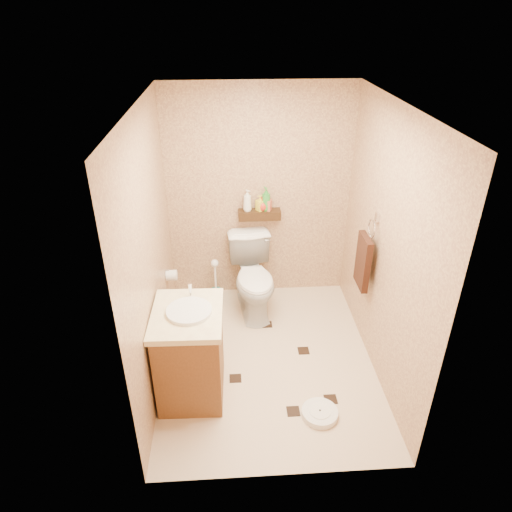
{
  "coord_description": "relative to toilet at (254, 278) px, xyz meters",
  "views": [
    {
      "loc": [
        -0.33,
        -3.38,
        3.06
      ],
      "look_at": [
        -0.1,
        0.25,
        1.02
      ],
      "focal_mm": 32.0,
      "sensor_mm": 36.0,
      "label": 1
    }
  ],
  "objects": [
    {
      "name": "toilet_brush",
      "position": [
        -0.43,
        0.24,
        -0.23
      ],
      "size": [
        0.12,
        0.12,
        0.53
      ],
      "color": "#196666",
      "rests_on": "ground"
    },
    {
      "name": "bottle_d",
      "position": [
        0.15,
        0.34,
        0.78
      ],
      "size": [
        0.14,
        0.14,
        0.26
      ],
      "primitive_type": "imported",
      "rotation": [
        0.0,
        0.0,
        3.64
      ],
      "color": "#2E892D",
      "rests_on": "wall_shelf"
    },
    {
      "name": "wall_left",
      "position": [
        -0.92,
        -0.83,
        0.78
      ],
      "size": [
        0.04,
        2.5,
        2.4
      ],
      "primitive_type": "cube",
      "color": "tan",
      "rests_on": "ground"
    },
    {
      "name": "toilet_paper",
      "position": [
        -0.86,
        -0.18,
        0.18
      ],
      "size": [
        0.12,
        0.11,
        0.12
      ],
      "color": "white",
      "rests_on": "wall_left"
    },
    {
      "name": "bottle_c",
      "position": [
        0.12,
        0.34,
        0.73
      ],
      "size": [
        0.17,
        0.17,
        0.15
      ],
      "primitive_type": "imported",
      "rotation": [
        0.0,
        0.0,
        5.48
      ],
      "color": "red",
      "rests_on": "wall_shelf"
    },
    {
      "name": "bottle_a",
      "position": [
        -0.05,
        0.34,
        0.77
      ],
      "size": [
        0.13,
        0.13,
        0.24
      ],
      "primitive_type": "imported",
      "rotation": [
        0.0,
        0.0,
        0.85
      ],
      "color": "silver",
      "rests_on": "wall_shelf"
    },
    {
      "name": "wall_shelf",
      "position": [
        0.08,
        0.34,
        0.6
      ],
      "size": [
        0.46,
        0.14,
        0.1
      ],
      "primitive_type": "cube",
      "color": "#3A2510",
      "rests_on": "wall_back"
    },
    {
      "name": "towel_ring",
      "position": [
        0.99,
        -0.58,
        0.53
      ],
      "size": [
        0.12,
        0.3,
        0.76
      ],
      "color": "silver",
      "rests_on": "wall_right"
    },
    {
      "name": "floor_accents",
      "position": [
        0.11,
        -0.88,
        -0.42
      ],
      "size": [
        1.19,
        1.34,
        0.01
      ],
      "color": "black",
      "rests_on": "ground"
    },
    {
      "name": "vanity",
      "position": [
        -0.62,
        -1.19,
        0.02
      ],
      "size": [
        0.59,
        0.71,
        0.99
      ],
      "rotation": [
        0.0,
        0.0,
        -0.02
      ],
      "color": "brown",
      "rests_on": "ground"
    },
    {
      "name": "wall_back",
      "position": [
        0.08,
        0.42,
        0.78
      ],
      "size": [
        2.0,
        0.04,
        2.4
      ],
      "primitive_type": "cube",
      "color": "tan",
      "rests_on": "ground"
    },
    {
      "name": "toilet",
      "position": [
        0.0,
        0.0,
        0.0
      ],
      "size": [
        0.56,
        0.87,
        0.84
      ],
      "primitive_type": "imported",
      "rotation": [
        0.0,
        0.0,
        0.12
      ],
      "color": "white",
      "rests_on": "ground"
    },
    {
      "name": "bottle_b",
      "position": [
        0.09,
        0.34,
        0.74
      ],
      "size": [
        0.11,
        0.11,
        0.17
      ],
      "primitive_type": "imported",
      "rotation": [
        0.0,
        0.0,
        5.28
      ],
      "color": "yellow",
      "rests_on": "wall_shelf"
    },
    {
      "name": "bottle_e",
      "position": [
        0.17,
        0.34,
        0.74
      ],
      "size": [
        0.11,
        0.11,
        0.18
      ],
      "primitive_type": "imported",
      "rotation": [
        0.0,
        0.0,
        4.34
      ],
      "color": "#C75D42",
      "rests_on": "wall_shelf"
    },
    {
      "name": "wall_right",
      "position": [
        1.08,
        -0.83,
        0.78
      ],
      "size": [
        0.04,
        2.5,
        2.4
      ],
      "primitive_type": "cube",
      "color": "tan",
      "rests_on": "ground"
    },
    {
      "name": "ceiling",
      "position": [
        0.08,
        -0.83,
        1.98
      ],
      "size": [
        2.0,
        2.5,
        0.02
      ],
      "primitive_type": "cube",
      "color": "silver",
      "rests_on": "wall_back"
    },
    {
      "name": "ground",
      "position": [
        0.08,
        -0.83,
        -0.42
      ],
      "size": [
        2.5,
        2.5,
        0.0
      ],
      "primitive_type": "plane",
      "color": "beige",
      "rests_on": "ground"
    },
    {
      "name": "wall_front",
      "position": [
        0.08,
        -2.08,
        0.78
      ],
      "size": [
        2.0,
        0.04,
        2.4
      ],
      "primitive_type": "cube",
      "color": "tan",
      "rests_on": "ground"
    },
    {
      "name": "bathroom_scale",
      "position": [
        0.46,
        -1.55,
        -0.39
      ],
      "size": [
        0.36,
        0.36,
        0.06
      ],
      "rotation": [
        0.0,
        0.0,
        0.19
      ],
      "color": "white",
      "rests_on": "ground"
    }
  ]
}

